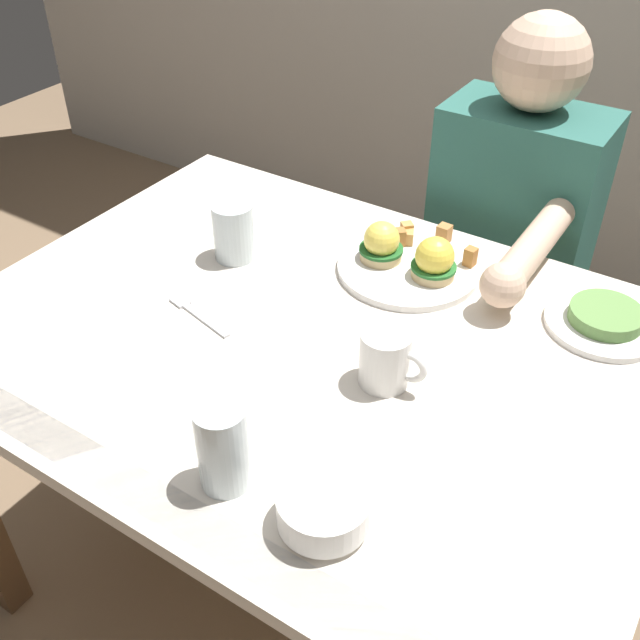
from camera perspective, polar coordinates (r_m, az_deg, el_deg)
name	(u,v)px	position (r m, az deg, el deg)	size (l,w,h in m)	color
ground_plane	(313,583)	(1.81, -0.56, -19.71)	(6.00, 6.00, 0.00)	#7F664C
dining_table	(311,381)	(1.32, -0.72, -4.74)	(1.20, 0.90, 0.74)	silver
eggs_benedict_plate	(409,259)	(1.40, 6.92, 4.70)	(0.27, 0.27, 0.09)	white
fruit_bowl	(324,511)	(0.95, 0.31, -14.53)	(0.12, 0.12, 0.05)	white
coffee_mug	(386,357)	(1.13, 5.17, -2.86)	(0.11, 0.08, 0.09)	white
fork	(196,313)	(1.31, -9.56, 0.51)	(0.15, 0.05, 0.00)	silver
water_glass_near	(234,235)	(1.43, -6.66, 6.57)	(0.08, 0.08, 0.11)	silver
water_glass_far	(223,451)	(0.99, -7.48, -10.03)	(0.07, 0.07, 0.13)	silver
side_plate	(605,320)	(1.35, 21.17, 0.01)	(0.20, 0.20, 0.04)	white
diner_person	(506,244)	(1.71, 14.20, 5.76)	(0.34, 0.54, 1.14)	#33333D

